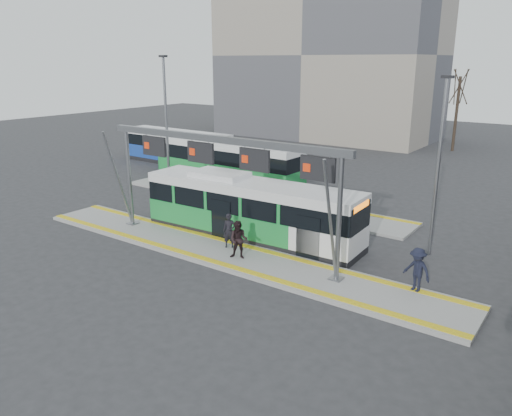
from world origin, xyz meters
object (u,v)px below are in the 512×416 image
Objects in this scene: hero_bus at (250,210)px; passenger_b at (239,240)px; passenger_a at (229,231)px; passenger_c at (417,270)px; gantry at (220,160)px.

hero_bus is 6.75× the size of passenger_b.
passenger_a is 0.95× the size of passenger_b.
passenger_a is at bearing -160.35° from passenger_c.
passenger_c is (7.38, 1.30, 0.01)m from passenger_b.
hero_bus reaches higher than passenger_a.
passenger_b is (1.36, -0.45, -3.30)m from gantry.
gantry reaches higher than passenger_a.
hero_bus reaches higher than passenger_c.
gantry is at bearing -90.38° from hero_bus.
hero_bus is 2.09m from passenger_a.
gantry is 3.37m from passenger_a.
hero_bus is 8.97m from passenger_c.
hero_bus is 3.20m from passenger_b.
passenger_b is at bearing -65.30° from hero_bus.
passenger_b is 0.99× the size of passenger_c.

